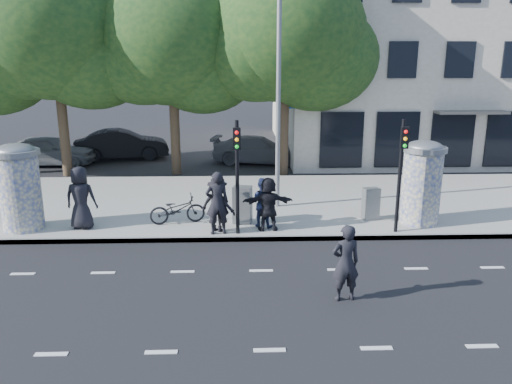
{
  "coord_description": "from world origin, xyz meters",
  "views": [
    {
      "loc": [
        -0.52,
        -10.35,
        5.21
      ],
      "look_at": [
        -0.06,
        3.5,
        1.52
      ],
      "focal_mm": 35.0,
      "sensor_mm": 36.0,
      "label": 1
    }
  ],
  "objects_px": {
    "ad_column_right": "(422,180)",
    "car_mid": "(122,144)",
    "ped_b": "(217,203)",
    "car_right": "(258,150)",
    "ped_d": "(218,204)",
    "cabinet_left": "(242,205)",
    "cabinet_right": "(371,204)",
    "street_lamp": "(279,73)",
    "ped_f": "(268,204)",
    "bicycle": "(177,209)",
    "traffic_pole_far": "(401,165)",
    "car_left": "(48,151)",
    "traffic_pole_near": "(237,166)",
    "ped_c": "(262,202)",
    "man_road": "(346,263)",
    "ped_a": "(81,198)",
    "ad_column_left": "(19,185)"
  },
  "relations": [
    {
      "from": "ad_column_right",
      "to": "car_mid",
      "type": "xyz_separation_m",
      "value": [
        -12.04,
        11.73,
        -0.74
      ]
    },
    {
      "from": "ped_a",
      "to": "car_mid",
      "type": "xyz_separation_m",
      "value": [
        -1.44,
        11.93,
        -0.32
      ]
    },
    {
      "from": "ad_column_left",
      "to": "traffic_pole_near",
      "type": "distance_m",
      "value": 6.67
    },
    {
      "from": "traffic_pole_far",
      "to": "ped_c",
      "type": "xyz_separation_m",
      "value": [
        -4.05,
        0.67,
        -1.3
      ]
    },
    {
      "from": "ped_d",
      "to": "ad_column_right",
      "type": "bearing_deg",
      "value": -151.35
    },
    {
      "from": "ped_c",
      "to": "man_road",
      "type": "xyz_separation_m",
      "value": [
        1.64,
        -4.69,
        -0.05
      ]
    },
    {
      "from": "ped_d",
      "to": "cabinet_left",
      "type": "distance_m",
      "value": 1.07
    },
    {
      "from": "traffic_pole_near",
      "to": "cabinet_right",
      "type": "distance_m",
      "value": 4.79
    },
    {
      "from": "car_left",
      "to": "ad_column_left",
      "type": "bearing_deg",
      "value": -163.32
    },
    {
      "from": "bicycle",
      "to": "man_road",
      "type": "bearing_deg",
      "value": -153.35
    },
    {
      "from": "cabinet_left",
      "to": "cabinet_right",
      "type": "distance_m",
      "value": 4.2
    },
    {
      "from": "man_road",
      "to": "car_left",
      "type": "xyz_separation_m",
      "value": [
        -11.96,
        15.02,
        -0.11
      ]
    },
    {
      "from": "ad_column_right",
      "to": "traffic_pole_far",
      "type": "height_order",
      "value": "traffic_pole_far"
    },
    {
      "from": "bicycle",
      "to": "cabinet_left",
      "type": "distance_m",
      "value": 2.07
    },
    {
      "from": "cabinet_right",
      "to": "car_right",
      "type": "height_order",
      "value": "car_right"
    },
    {
      "from": "traffic_pole_far",
      "to": "car_mid",
      "type": "height_order",
      "value": "traffic_pole_far"
    },
    {
      "from": "ped_b",
      "to": "car_right",
      "type": "distance_m",
      "value": 11.41
    },
    {
      "from": "ad_column_right",
      "to": "ped_a",
      "type": "distance_m",
      "value": 10.61
    },
    {
      "from": "bicycle",
      "to": "cabinet_right",
      "type": "relative_size",
      "value": 1.69
    },
    {
      "from": "ped_b",
      "to": "cabinet_left",
      "type": "height_order",
      "value": "ped_b"
    },
    {
      "from": "cabinet_right",
      "to": "cabinet_left",
      "type": "bearing_deg",
      "value": 172.0
    },
    {
      "from": "bicycle",
      "to": "cabinet_right",
      "type": "height_order",
      "value": "cabinet_right"
    },
    {
      "from": "ped_d",
      "to": "car_right",
      "type": "xyz_separation_m",
      "value": [
        1.64,
        11.02,
        -0.3
      ]
    },
    {
      "from": "bicycle",
      "to": "cabinet_left",
      "type": "relative_size",
      "value": 1.46
    },
    {
      "from": "ped_f",
      "to": "man_road",
      "type": "distance_m",
      "value": 4.57
    },
    {
      "from": "ad_column_left",
      "to": "car_mid",
      "type": "bearing_deg",
      "value": 88.29
    },
    {
      "from": "ped_a",
      "to": "ped_f",
      "type": "xyz_separation_m",
      "value": [
        5.73,
        -0.39,
        -0.14
      ]
    },
    {
      "from": "ad_column_right",
      "to": "ped_a",
      "type": "height_order",
      "value": "ad_column_right"
    },
    {
      "from": "traffic_pole_far",
      "to": "ped_f",
      "type": "distance_m",
      "value": 4.08
    },
    {
      "from": "street_lamp",
      "to": "ped_a",
      "type": "relative_size",
      "value": 4.12
    },
    {
      "from": "car_left",
      "to": "traffic_pole_near",
      "type": "bearing_deg",
      "value": -138.41
    },
    {
      "from": "ped_a",
      "to": "car_left",
      "type": "bearing_deg",
      "value": -60.8
    },
    {
      "from": "car_mid",
      "to": "car_right",
      "type": "distance_m",
      "value": 7.4
    },
    {
      "from": "ped_d",
      "to": "cabinet_left",
      "type": "bearing_deg",
      "value": -112.82
    },
    {
      "from": "ad_column_left",
      "to": "ped_f",
      "type": "xyz_separation_m",
      "value": [
        7.53,
        -0.39,
        -0.55
      ]
    },
    {
      "from": "man_road",
      "to": "ped_c",
      "type": "bearing_deg",
      "value": -80.55
    },
    {
      "from": "traffic_pole_far",
      "to": "ped_f",
      "type": "height_order",
      "value": "traffic_pole_far"
    },
    {
      "from": "ad_column_left",
      "to": "ped_b",
      "type": "xyz_separation_m",
      "value": [
        6.0,
        -0.65,
        -0.43
      ]
    },
    {
      "from": "ad_column_left",
      "to": "car_mid",
      "type": "height_order",
      "value": "ad_column_left"
    },
    {
      "from": "ad_column_right",
      "to": "cabinet_right",
      "type": "bearing_deg",
      "value": 164.39
    },
    {
      "from": "car_mid",
      "to": "car_right",
      "type": "height_order",
      "value": "car_mid"
    },
    {
      "from": "ad_column_right",
      "to": "car_left",
      "type": "xyz_separation_m",
      "value": [
        -15.38,
        10.1,
        -0.77
      ]
    },
    {
      "from": "street_lamp",
      "to": "ped_f",
      "type": "bearing_deg",
      "value": -100.54
    },
    {
      "from": "ped_c",
      "to": "ped_f",
      "type": "bearing_deg",
      "value": 135.42
    },
    {
      "from": "ped_d",
      "to": "car_mid",
      "type": "bearing_deg",
      "value": -41.96
    },
    {
      "from": "man_road",
      "to": "cabinet_left",
      "type": "bearing_deg",
      "value": -75.92
    },
    {
      "from": "ped_d",
      "to": "car_mid",
      "type": "height_order",
      "value": "ped_d"
    },
    {
      "from": "ped_f",
      "to": "ad_column_right",
      "type": "bearing_deg",
      "value": -177.27
    },
    {
      "from": "car_right",
      "to": "cabinet_left",
      "type": "bearing_deg",
      "value": -175.56
    },
    {
      "from": "ped_c",
      "to": "car_left",
      "type": "xyz_separation_m",
      "value": [
        -10.32,
        10.34,
        -0.16
      ]
    }
  ]
}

